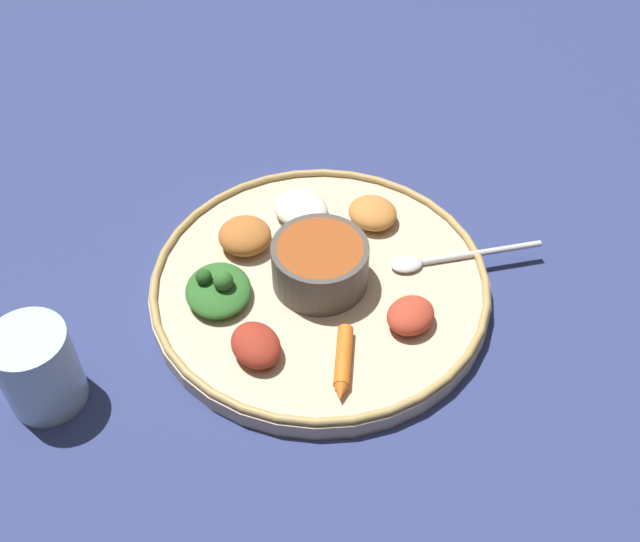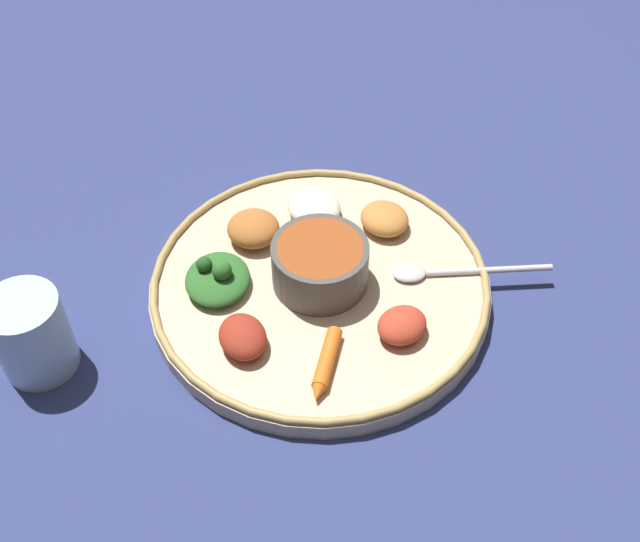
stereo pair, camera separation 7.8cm
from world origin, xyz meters
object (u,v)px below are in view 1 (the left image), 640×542
object	(u,v)px
spoon	(442,259)
center_bowl	(320,263)
drinking_glass	(40,372)
greens_pile	(218,289)
carrot_near_spoon	(343,362)

from	to	relation	value
spoon	center_bowl	bearing A→B (deg)	-98.89
drinking_glass	spoon	bearing A→B (deg)	91.19
center_bowl	greens_pile	xyz separation A→B (m)	(-0.02, -0.10, -0.01)
greens_pile	carrot_near_spoon	distance (m)	0.15
greens_pile	drinking_glass	bearing A→B (deg)	-75.80
greens_pile	carrot_near_spoon	size ratio (longest dim) A/B	1.11
greens_pile	drinking_glass	xyz separation A→B (m)	(0.05, -0.18, 0.01)
center_bowl	spoon	world-z (taller)	center_bowl
carrot_near_spoon	drinking_glass	distance (m)	0.28
spoon	carrot_near_spoon	bearing A→B (deg)	-59.40
center_bowl	greens_pile	bearing A→B (deg)	-98.87
carrot_near_spoon	center_bowl	bearing A→B (deg)	170.16
spoon	carrot_near_spoon	distance (m)	0.18
spoon	carrot_near_spoon	size ratio (longest dim) A/B	2.12
drinking_glass	greens_pile	bearing A→B (deg)	104.20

